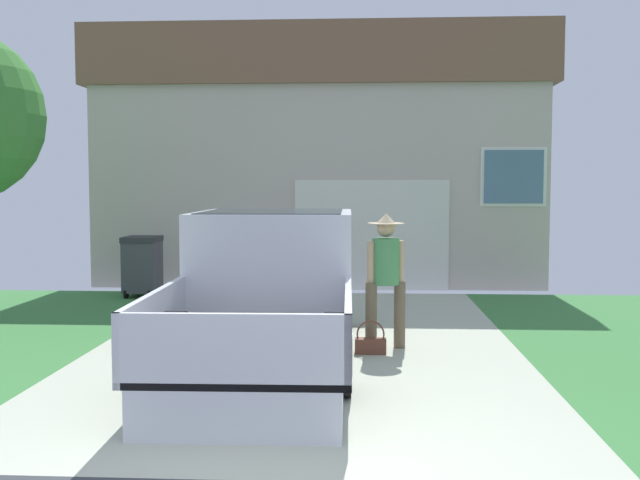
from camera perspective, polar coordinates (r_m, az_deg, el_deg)
pickup_truck at (r=9.02m, az=-3.56°, el=-3.80°), size 2.09×5.54×1.70m
person_with_hat at (r=9.25m, az=5.00°, el=-2.25°), size 0.49×0.45×1.67m
handbag at (r=9.08m, az=3.85°, el=-7.88°), size 0.37×0.17×0.40m
house_with_garage at (r=17.15m, az=0.26°, el=6.13°), size 9.24×5.60×5.13m
wheeled_trash_bin at (r=13.98m, az=-13.31°, el=-1.78°), size 0.60×0.72×1.09m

